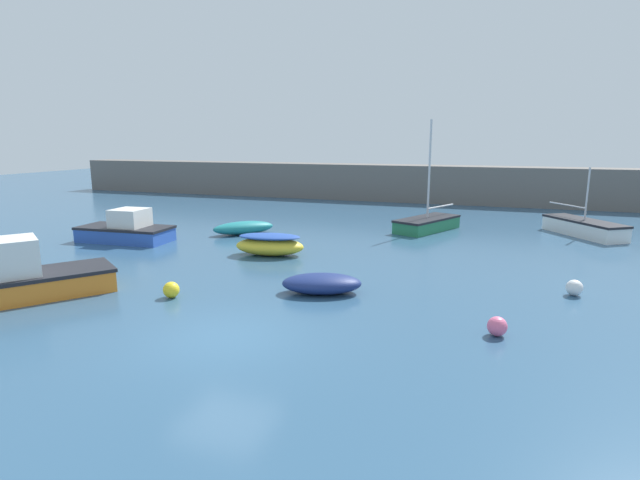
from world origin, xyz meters
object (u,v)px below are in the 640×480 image
cabin_cruiser_white (10,278)px  sailboat_short_mast (584,227)px  motorboat_grey_hull (127,230)px  sailboat_tall_mast (427,223)px  mooring_buoy_yellow (171,290)px  rowboat_blue_near (322,284)px  mooring_buoy_white (574,288)px  mooring_buoy_pink (497,326)px  open_tender_yellow (244,228)px  rowboat_with_red_cover (270,244)px

cabin_cruiser_white → sailboat_short_mast: sailboat_short_mast is taller
motorboat_grey_hull → sailboat_tall_mast: 15.94m
mooring_buoy_yellow → rowboat_blue_near: bearing=25.1°
mooring_buoy_white → mooring_buoy_pink: bearing=-118.1°
open_tender_yellow → rowboat_with_red_cover: 5.27m
motorboat_grey_hull → sailboat_short_mast: 23.68m
open_tender_yellow → mooring_buoy_pink: open_tender_yellow is taller
rowboat_with_red_cover → mooring_buoy_pink: rowboat_with_red_cover is taller
open_tender_yellow → cabin_cruiser_white: cabin_cruiser_white is taller
sailboat_short_mast → mooring_buoy_yellow: size_ratio=9.00×
rowboat_with_red_cover → mooring_buoy_pink: bearing=-42.7°
mooring_buoy_white → rowboat_with_red_cover: bearing=170.6°
cabin_cruiser_white → rowboat_with_red_cover: bearing=4.6°
mooring_buoy_yellow → mooring_buoy_pink: bearing=0.7°
motorboat_grey_hull → sailboat_short_mast: sailboat_short_mast is taller
sailboat_short_mast → open_tender_yellow: bearing=-106.1°
rowboat_with_red_cover → mooring_buoy_pink: (9.52, -6.43, -0.22)m
motorboat_grey_hull → open_tender_yellow: bearing=-145.0°
motorboat_grey_hull → rowboat_with_red_cover: size_ratio=1.45×
rowboat_blue_near → sailboat_short_mast: sailboat_short_mast is taller
motorboat_grey_hull → sailboat_short_mast: bearing=-160.5°
sailboat_tall_mast → mooring_buoy_yellow: size_ratio=11.55×
mooring_buoy_yellow → sailboat_tall_mast: bearing=67.4°
sailboat_short_mast → mooring_buoy_white: bearing=-43.4°
rowboat_blue_near → motorboat_grey_hull: 12.94m
open_tender_yellow → rowboat_blue_near: size_ratio=1.08×
mooring_buoy_white → sailboat_tall_mast: bearing=120.6°
mooring_buoy_pink → open_tender_yellow: bearing=141.1°
sailboat_tall_mast → mooring_buoy_white: (6.13, -10.35, -0.15)m
rowboat_blue_near → sailboat_tall_mast: 12.96m
mooring_buoy_pink → mooring_buoy_yellow: (-9.96, -0.12, 0.00)m
rowboat_blue_near → cabin_cruiser_white: (-9.07, -3.96, 0.38)m
rowboat_with_red_cover → rowboat_blue_near: bearing=-57.0°
mooring_buoy_pink → mooring_buoy_yellow: size_ratio=0.98×
open_tender_yellow → mooring_buoy_white: open_tender_yellow is taller
sailboat_tall_mast → mooring_buoy_pink: sailboat_tall_mast is taller
rowboat_blue_near → rowboat_with_red_cover: 6.00m
mooring_buoy_pink → rowboat_blue_near: bearing=160.5°
rowboat_blue_near → sailboat_short_mast: size_ratio=0.62×
sailboat_tall_mast → mooring_buoy_yellow: sailboat_tall_mast is taller
open_tender_yellow → mooring_buoy_yellow: 10.97m
rowboat_blue_near → mooring_buoy_yellow: rowboat_blue_near is taller
open_tender_yellow → mooring_buoy_yellow: open_tender_yellow is taller
rowboat_blue_near → sailboat_tall_mast: bearing=63.8°
rowboat_blue_near → rowboat_with_red_cover: (-3.99, 4.47, 0.15)m
motorboat_grey_hull → mooring_buoy_pink: (17.53, -6.78, -0.32)m
sailboat_tall_mast → rowboat_with_red_cover: 10.16m
cabin_cruiser_white → motorboat_grey_hull: size_ratio=1.24×
rowboat_blue_near → sailboat_tall_mast: (1.77, 12.84, 0.09)m
cabin_cruiser_white → sailboat_short_mast: size_ratio=1.23×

